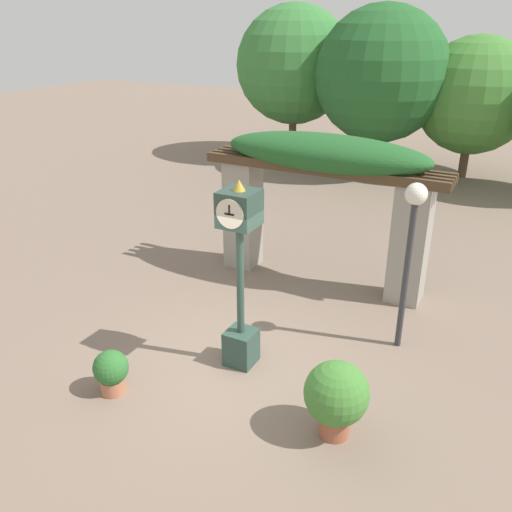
{
  "coord_description": "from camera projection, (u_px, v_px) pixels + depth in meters",
  "views": [
    {
      "loc": [
        3.48,
        -6.14,
        5.0
      ],
      "look_at": [
        -0.01,
        0.54,
        1.63
      ],
      "focal_mm": 38.0,
      "sensor_mm": 36.0,
      "label": 1
    }
  ],
  "objects": [
    {
      "name": "tree_line",
      "position": [
        394.0,
        79.0,
        17.61
      ],
      "size": [
        12.77,
        4.99,
        5.41
      ],
      "color": "brown",
      "rests_on": "ground"
    },
    {
      "name": "potted_plant_near_right",
      "position": [
        336.0,
        396.0,
        6.81
      ],
      "size": [
        0.84,
        0.84,
        1.07
      ],
      "color": "#9E563D",
      "rests_on": "ground"
    },
    {
      "name": "ground_plane",
      "position": [
        240.0,
        363.0,
        8.48
      ],
      "size": [
        60.0,
        60.0,
        0.0
      ],
      "primitive_type": "plane",
      "color": "#7F6B5B"
    },
    {
      "name": "lamp_post",
      "position": [
        412.0,
        229.0,
        8.12
      ],
      "size": [
        0.33,
        0.33,
        2.77
      ],
      "color": "#333338",
      "rests_on": "ground"
    },
    {
      "name": "pedestal_clock",
      "position": [
        240.0,
        272.0,
        7.88
      ],
      "size": [
        0.51,
        0.56,
        2.96
      ],
      "color": "#2D473D",
      "rests_on": "ground"
    },
    {
      "name": "pergola",
      "position": [
        323.0,
        179.0,
        10.28
      ],
      "size": [
        4.73,
        1.23,
        2.99
      ],
      "color": "gray",
      "rests_on": "ground"
    },
    {
      "name": "potted_plant_near_left",
      "position": [
        111.0,
        371.0,
        7.7
      ],
      "size": [
        0.51,
        0.51,
        0.67
      ],
      "color": "#B26B4C",
      "rests_on": "ground"
    }
  ]
}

